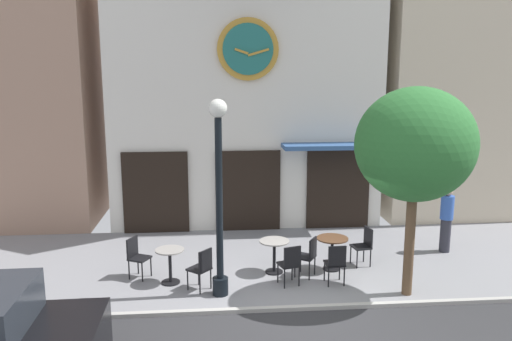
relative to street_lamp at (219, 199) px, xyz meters
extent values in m
cube|color=gray|center=(1.74, 1.73, -2.04)|extent=(26.13, 5.15, 0.05)
cube|color=#A8A5A0|center=(1.74, -0.83, -1.98)|extent=(26.13, 0.12, 0.08)
cube|color=silver|center=(0.88, 5.75, 1.85)|extent=(7.78, 2.89, 7.74)
cylinder|color=#B7842D|center=(0.88, 4.25, 3.04)|extent=(1.66, 0.10, 1.66)
cylinder|color=#1E6660|center=(0.88, 4.19, 3.04)|extent=(1.36, 0.04, 1.36)
cube|color=#B7842D|center=(0.70, 4.15, 2.99)|extent=(0.37, 0.03, 0.17)
cube|color=#B7842D|center=(1.16, 4.15, 2.96)|extent=(0.58, 0.03, 0.22)
cube|color=black|center=(-1.71, 4.27, -0.87)|extent=(1.81, 0.10, 2.30)
cube|color=black|center=(0.88, 4.27, -0.87)|extent=(1.81, 0.10, 2.30)
cube|color=black|center=(3.47, 4.27, -0.87)|extent=(1.81, 0.10, 2.30)
cube|color=#33568C|center=(3.06, 3.96, 0.43)|extent=(2.49, 0.90, 0.12)
cylinder|color=black|center=(0.00, 0.00, -1.84)|extent=(0.32, 0.32, 0.36)
cylinder|color=black|center=(0.00, 0.00, -0.21)|extent=(0.14, 0.14, 3.61)
sphere|color=white|center=(0.00, 0.00, 1.77)|extent=(0.36, 0.36, 0.36)
cylinder|color=brown|center=(3.80, -0.31, -0.88)|extent=(0.20, 0.20, 2.26)
ellipsoid|color=#2D7033|center=(3.80, -0.31, 1.07)|extent=(2.36, 2.12, 2.24)
cylinder|color=black|center=(-1.06, 0.67, -1.64)|extent=(0.07, 0.07, 0.74)
cylinder|color=black|center=(-1.06, 0.67, -2.00)|extent=(0.40, 0.40, 0.03)
cylinder|color=gray|center=(-1.06, 0.67, -1.27)|extent=(0.62, 0.62, 0.03)
cylinder|color=black|center=(1.23, 1.06, -1.65)|extent=(0.07, 0.07, 0.74)
cylinder|color=black|center=(1.23, 1.06, -2.00)|extent=(0.40, 0.40, 0.03)
cylinder|color=gray|center=(1.23, 1.06, -1.28)|extent=(0.68, 0.68, 0.03)
cylinder|color=black|center=(2.57, 1.13, -1.65)|extent=(0.07, 0.07, 0.74)
cylinder|color=black|center=(2.57, 1.13, -2.00)|extent=(0.40, 0.40, 0.03)
cylinder|color=brown|center=(2.57, 1.13, -1.28)|extent=(0.72, 0.72, 0.03)
cube|color=black|center=(-1.75, 1.02, -1.57)|extent=(0.54, 0.54, 0.04)
cube|color=black|center=(-1.91, 1.10, -1.34)|extent=(0.21, 0.36, 0.45)
cylinder|color=black|center=(-1.67, 0.79, -1.79)|extent=(0.03, 0.03, 0.45)
cylinder|color=black|center=(-1.52, 1.09, -1.79)|extent=(0.03, 0.03, 0.45)
cylinder|color=black|center=(-1.97, 0.94, -1.79)|extent=(0.03, 0.03, 0.45)
cylinder|color=black|center=(-1.82, 1.24, -1.79)|extent=(0.03, 0.03, 0.45)
cube|color=black|center=(1.89, 0.79, -1.57)|extent=(0.55, 0.55, 0.04)
cube|color=black|center=(2.04, 0.70, -1.34)|extent=(0.23, 0.34, 0.45)
cylinder|color=black|center=(1.83, 1.03, -1.79)|extent=(0.03, 0.03, 0.45)
cylinder|color=black|center=(1.65, 0.74, -1.79)|extent=(0.03, 0.03, 0.45)
cylinder|color=black|center=(2.12, 0.85, -1.79)|extent=(0.03, 0.03, 0.45)
cylinder|color=black|center=(1.94, 0.56, -1.79)|extent=(0.03, 0.03, 0.45)
cube|color=black|center=(1.46, 0.37, -1.57)|extent=(0.50, 0.50, 0.04)
cube|color=black|center=(1.51, 0.20, -1.34)|extent=(0.38, 0.15, 0.45)
cylinder|color=black|center=(1.57, 0.59, -1.79)|extent=(0.03, 0.03, 0.45)
cylinder|color=black|center=(1.24, 0.49, -1.79)|extent=(0.03, 0.03, 0.45)
cylinder|color=black|center=(1.67, 0.26, -1.79)|extent=(0.03, 0.03, 0.45)
cylinder|color=black|center=(1.34, 0.16, -1.79)|extent=(0.03, 0.03, 0.45)
cube|color=black|center=(-0.43, 0.29, -1.57)|extent=(0.56, 0.56, 0.04)
cube|color=black|center=(-0.30, 0.17, -1.34)|extent=(0.28, 0.31, 0.45)
cylinder|color=black|center=(-0.45, 0.53, -1.79)|extent=(0.03, 0.03, 0.45)
cylinder|color=black|center=(-0.67, 0.27, -1.79)|extent=(0.03, 0.03, 0.45)
cylinder|color=black|center=(-0.19, 0.30, -1.79)|extent=(0.03, 0.03, 0.45)
cylinder|color=black|center=(-0.42, 0.05, -1.79)|extent=(0.03, 0.03, 0.45)
cube|color=black|center=(3.31, 1.32, -1.57)|extent=(0.46, 0.46, 0.04)
cube|color=black|center=(3.48, 1.35, -1.34)|extent=(0.11, 0.38, 0.45)
cylinder|color=black|center=(3.11, 1.46, -1.79)|extent=(0.03, 0.03, 0.45)
cylinder|color=black|center=(3.17, 1.13, -1.79)|extent=(0.03, 0.03, 0.45)
cylinder|color=black|center=(3.44, 1.52, -1.79)|extent=(0.03, 0.03, 0.45)
cylinder|color=black|center=(3.50, 1.18, -1.79)|extent=(0.03, 0.03, 0.45)
cube|color=black|center=(2.44, 0.34, -1.57)|extent=(0.42, 0.42, 0.04)
cube|color=black|center=(2.45, 0.16, -1.34)|extent=(0.38, 0.06, 0.45)
cylinder|color=black|center=(2.60, 0.52, -1.79)|extent=(0.03, 0.03, 0.45)
cylinder|color=black|center=(2.26, 0.50, -1.79)|extent=(0.03, 0.03, 0.45)
cylinder|color=black|center=(2.62, 0.18, -1.79)|extent=(0.03, 0.03, 0.45)
cylinder|color=black|center=(2.28, 0.16, -1.79)|extent=(0.03, 0.03, 0.45)
cylinder|color=#2D2D38|center=(5.69, 2.04, -1.59)|extent=(0.31, 0.31, 0.85)
cylinder|color=#3359B2|center=(5.69, 2.04, -0.87)|extent=(0.38, 0.38, 0.60)
sphere|color=tan|center=(5.69, 2.04, -0.46)|extent=(0.22, 0.22, 0.22)
cylinder|color=black|center=(-2.50, -2.08, -1.70)|extent=(0.64, 0.23, 0.64)
camera|label=1|loc=(-0.12, -9.74, 2.46)|focal=35.72mm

